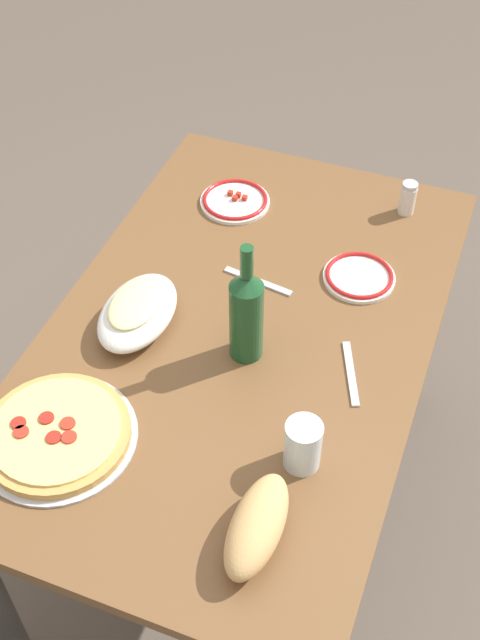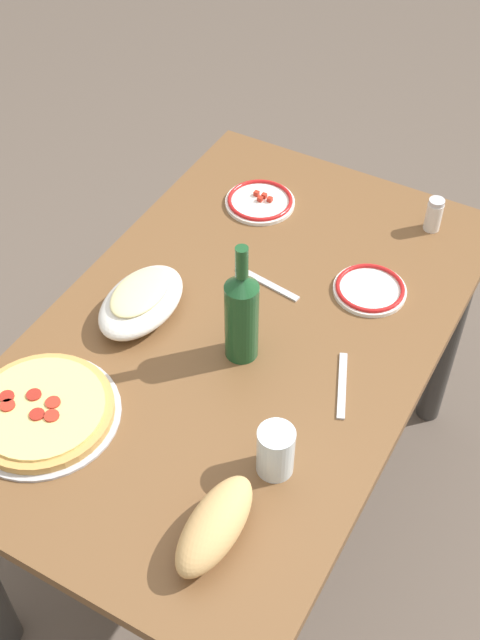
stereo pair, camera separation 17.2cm
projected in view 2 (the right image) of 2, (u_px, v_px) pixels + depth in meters
ground_plane at (240, 511)px, 2.29m from camera, size 8.00×8.00×0.00m
dining_table at (240, 369)px, 1.84m from camera, size 1.30×0.80×0.76m
pepperoni_pizza at (42, 411)px, 1.58m from camera, size 0.31×0.31×0.03m
baked_pasta_dish at (141, 300)px, 1.75m from camera, size 0.24×0.15×0.08m
wine_bottle at (242, 314)px, 1.61m from camera, size 0.07×0.07×0.29m
water_glass at (276, 451)px, 1.46m from camera, size 0.07×0.07×0.11m
side_plate_near at (370, 289)px, 1.82m from camera, size 0.17×0.17×0.02m
side_plate_far at (260, 201)px, 2.04m from camera, size 0.18×0.18×0.02m
bread_loaf at (215, 525)px, 1.38m from camera, size 0.21×0.09×0.08m
spice_shaker at (434, 215)px, 1.95m from camera, size 0.04×0.04×0.09m
fork_left at (267, 283)px, 1.84m from camera, size 0.04×0.17×0.00m
fork_right at (342, 385)px, 1.64m from camera, size 0.16×0.08×0.00m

